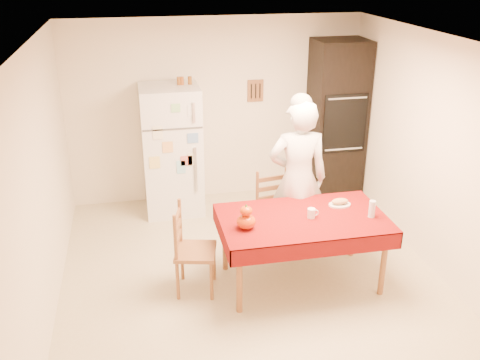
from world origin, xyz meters
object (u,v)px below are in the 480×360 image
object	(u,v)px
oven_cabinet	(336,121)
bread_plate	(340,205)
wine_glass	(372,209)
coffee_mug	(311,213)
pumpkin_lower	(246,222)
chair_left	(189,246)
dining_table	(303,223)
refrigerator	(172,150)
seated_woman	(298,179)
chair_far	(275,208)

from	to	relation	value
oven_cabinet	bread_plate	bearing A→B (deg)	-109.37
wine_glass	coffee_mug	bearing A→B (deg)	170.55
coffee_mug	pumpkin_lower	distance (m)	0.70
chair_left	coffee_mug	bearing A→B (deg)	-82.13
dining_table	chair_left	size ratio (longest dim) A/B	1.79
refrigerator	pumpkin_lower	bearing A→B (deg)	-75.94
seated_woman	wine_glass	bearing A→B (deg)	133.78
refrigerator	pumpkin_lower	size ratio (longest dim) A/B	9.00
dining_table	seated_woman	distance (m)	0.66
pumpkin_lower	bread_plate	distance (m)	1.12
seated_woman	coffee_mug	bearing A→B (deg)	92.00
dining_table	wine_glass	xyz separation A→B (m)	(0.69, -0.13, 0.16)
dining_table	wine_glass	bearing A→B (deg)	-10.40
refrigerator	wine_glass	world-z (taller)	refrigerator
seated_woman	pumpkin_lower	size ratio (longest dim) A/B	9.71
seated_woman	wine_glass	distance (m)	0.92
refrigerator	coffee_mug	xyz separation A→B (m)	(1.23, -2.05, -0.04)
refrigerator	chair_far	distance (m)	1.69
chair_left	pumpkin_lower	size ratio (longest dim) A/B	5.03
oven_cabinet	chair_far	distance (m)	1.89
oven_cabinet	wine_glass	size ratio (longest dim) A/B	12.50
refrigerator	oven_cabinet	xyz separation A→B (m)	(2.28, 0.05, 0.25)
wine_glass	bread_plate	size ratio (longest dim) A/B	0.73
coffee_mug	bread_plate	bearing A→B (deg)	28.16
chair_left	wine_glass	world-z (taller)	chair_left
chair_far	wine_glass	distance (m)	1.22
chair_left	wine_glass	bearing A→B (deg)	-83.56
dining_table	bread_plate	bearing A→B (deg)	21.47
refrigerator	chair_left	bearing A→B (deg)	-90.33
dining_table	refrigerator	bearing A→B (deg)	119.59
chair_left	coffee_mug	distance (m)	1.28
pumpkin_lower	coffee_mug	bearing A→B (deg)	6.88
oven_cabinet	chair_far	size ratio (longest dim) A/B	2.32
chair_far	coffee_mug	bearing A→B (deg)	-87.20
chair_left	wine_glass	size ratio (longest dim) A/B	5.40
refrigerator	chair_left	world-z (taller)	refrigerator
chair_far	coffee_mug	distance (m)	0.86
chair_left	wine_glass	xyz separation A→B (m)	(1.85, -0.21, 0.34)
chair_left	pumpkin_lower	bearing A→B (deg)	-96.64
refrigerator	chair_left	xyz separation A→B (m)	(-0.01, -1.94, -0.34)
oven_cabinet	seated_woman	xyz separation A→B (m)	(-1.00, -1.47, -0.18)
coffee_mug	oven_cabinet	bearing A→B (deg)	63.35
refrigerator	coffee_mug	distance (m)	2.39
chair_far	seated_woman	world-z (taller)	seated_woman
pumpkin_lower	bread_plate	bearing A→B (deg)	15.09
dining_table	coffee_mug	xyz separation A→B (m)	(0.08, -0.02, 0.12)
chair_far	seated_woman	size ratio (longest dim) A/B	0.52
chair_far	chair_left	world-z (taller)	same
chair_far	chair_left	distance (m)	1.27
coffee_mug	refrigerator	bearing A→B (deg)	120.92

